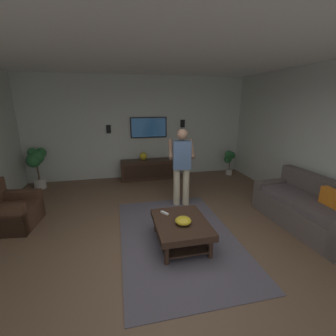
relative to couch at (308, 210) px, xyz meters
name	(u,v)px	position (x,y,z in m)	size (l,w,h in m)	color
ground_plane	(167,250)	(-0.14, 2.60, -0.32)	(8.83, 8.83, 0.00)	brown
wall_back_tv	(139,128)	(3.59, 2.60, 1.11)	(0.10, 6.41, 2.86)	#B2B7AD
ceiling_slab	(167,34)	(-0.14, 2.60, 2.59)	(7.56, 6.41, 0.10)	white
area_rug	(177,236)	(0.17, 2.35, -0.31)	(2.89, 1.84, 0.01)	#514C56
couch	(308,210)	(0.00, 0.00, 0.00)	(1.94, 0.95, 0.87)	#564C47
armchair	(8,212)	(1.14, 5.19, -0.04)	(0.89, 0.90, 0.82)	#472D1E
coffee_table	(181,227)	(-0.03, 2.35, -0.02)	(1.00, 0.80, 0.40)	#332116
media_console	(151,169)	(3.25, 2.34, -0.04)	(0.45, 1.70, 0.55)	#332116
tv	(149,127)	(3.49, 2.34, 1.13)	(0.05, 1.04, 0.58)	black
person_standing	(182,163)	(1.35, 1.96, 0.61)	(0.60, 0.61, 1.64)	#C6B793
potted_plant_tall	(37,161)	(3.03, 5.22, 0.42)	(0.49, 0.44, 1.07)	#B7B2A8
potted_plant_short	(229,158)	(3.10, -0.04, 0.19)	(0.31, 0.34, 0.75)	#B7B2A8
bowl	(183,221)	(-0.12, 2.35, 0.14)	(0.24, 0.24, 0.11)	gold
remote_white	(165,213)	(0.26, 2.55, 0.09)	(0.15, 0.04, 0.02)	white
vase_round	(143,156)	(3.30, 2.54, 0.34)	(0.22, 0.22, 0.22)	gold
wall_speaker_left	(183,124)	(3.51, 1.33, 1.22)	(0.06, 0.12, 0.22)	black
wall_speaker_right	(109,129)	(3.51, 3.45, 1.11)	(0.06, 0.12, 0.22)	black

